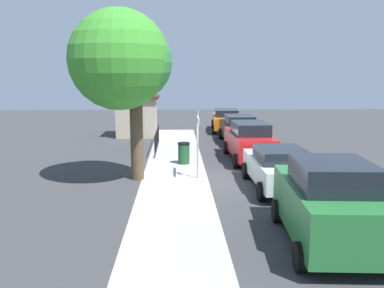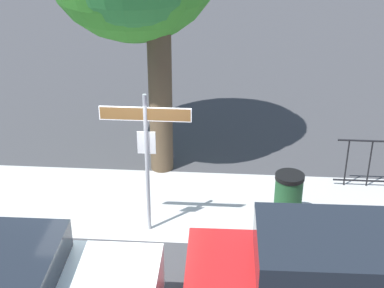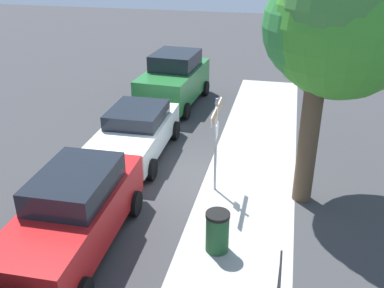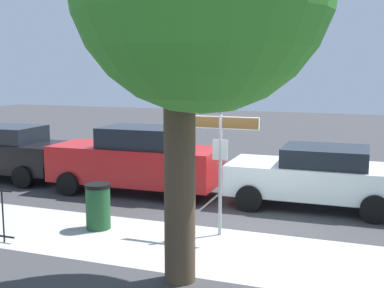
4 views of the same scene
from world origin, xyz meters
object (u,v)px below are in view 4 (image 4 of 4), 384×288
Objects in this scene: car_red at (137,160)px; street_sign at (220,145)px; car_black at (1,151)px; car_white at (316,176)px; trash_bin at (98,206)px.

street_sign is at bearing 139.69° from car_red.
car_red is 1.06× the size of car_black.
car_white is 4.28× the size of trash_bin.
car_black reaches higher than car_white.
car_white is (-1.62, -2.84, -1.09)m from street_sign.
street_sign is at bearing -169.01° from trash_bin.
trash_bin is at bearing 10.99° from street_sign.
trash_bin is (2.57, 0.50, -1.39)m from street_sign.
street_sign is at bearing 59.70° from car_white.
trash_bin is (4.18, 3.33, -0.30)m from car_white.
trash_bin is at bearing 147.23° from car_black.
car_black is (4.80, -0.23, -0.08)m from car_red.
car_white is 4.80m from car_red.
car_black is 4.52× the size of trash_bin.
street_sign is at bearing 159.29° from car_black.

